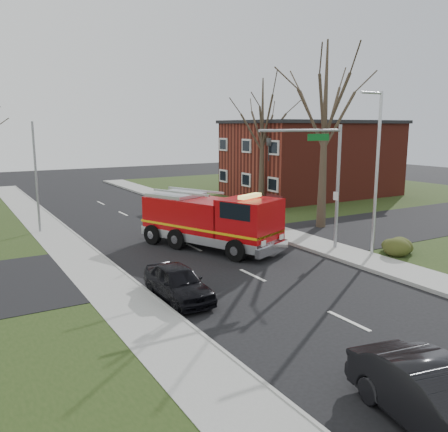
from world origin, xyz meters
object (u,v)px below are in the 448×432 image
parked_car_maroon (178,282)px  fire_engine (212,222)px  traffic_signal_mast (320,165)px  parked_car_gray (437,400)px

parked_car_maroon → fire_engine: bearing=51.3°
traffic_signal_mast → parked_car_maroon: (-9.41, -2.50, -4.02)m
traffic_signal_mast → parked_car_gray: traffic_signal_mast is taller
fire_engine → parked_car_maroon: size_ratio=2.11×
parked_car_gray → traffic_signal_mast: bearing=68.2°
fire_engine → traffic_signal_mast: bearing=-63.1°
parked_car_maroon → parked_car_gray: (1.40, -10.41, 0.08)m
fire_engine → parked_car_maroon: fire_engine is taller
fire_engine → parked_car_maroon: bearing=-150.9°
fire_engine → parked_car_gray: bearing=-124.6°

